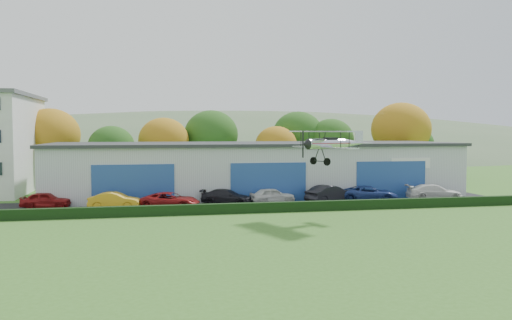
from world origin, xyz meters
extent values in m
plane|color=#396821|center=(0.00, 0.00, 0.00)|extent=(300.00, 300.00, 0.00)
cube|color=black|center=(3.00, 21.00, 0.03)|extent=(48.00, 9.00, 0.05)
cube|color=black|center=(3.00, 16.20, 0.40)|extent=(46.00, 0.60, 0.80)
cube|color=#B2B7BC|center=(5.00, 28.00, 2.50)|extent=(40.00, 12.00, 5.00)
cube|color=#2D3033|center=(5.00, 28.00, 5.15)|extent=(40.60, 12.60, 0.30)
cube|color=#254994|center=(-7.00, 21.95, 1.80)|extent=(7.00, 0.12, 3.60)
cube|color=#254994|center=(5.00, 21.95, 1.80)|extent=(7.00, 0.12, 3.60)
cube|color=#254994|center=(17.00, 21.95, 1.80)|extent=(7.00, 0.12, 3.60)
cylinder|color=#3D2614|center=(-17.00, 40.00, 1.57)|extent=(0.36, 0.36, 3.15)
ellipsoid|color=#9C7613|center=(-17.00, 40.00, 6.03)|extent=(6.84, 6.84, 6.16)
cylinder|color=#3D2614|center=(-10.00, 38.00, 1.22)|extent=(0.36, 0.36, 2.45)
ellipsoid|color=#1E4C14|center=(-10.00, 38.00, 4.69)|extent=(5.32, 5.32, 4.79)
cylinder|color=#3D2614|center=(-4.00, 40.00, 1.40)|extent=(0.36, 0.36, 2.80)
ellipsoid|color=#9C7613|center=(-4.00, 40.00, 5.36)|extent=(6.08, 6.08, 5.47)
cylinder|color=#3D2614|center=(2.00, 42.00, 1.57)|extent=(0.36, 0.36, 3.15)
ellipsoid|color=#1E4C14|center=(2.00, 42.00, 6.03)|extent=(6.84, 6.84, 6.16)
cylinder|color=#3D2614|center=(10.00, 40.00, 1.22)|extent=(0.36, 0.36, 2.45)
ellipsoid|color=#9C7613|center=(10.00, 40.00, 4.69)|extent=(5.32, 5.32, 4.79)
cylinder|color=#3D2614|center=(18.00, 42.00, 1.40)|extent=(0.36, 0.36, 2.80)
ellipsoid|color=#1E4C14|center=(18.00, 42.00, 5.36)|extent=(6.08, 6.08, 5.47)
cylinder|color=#3D2614|center=(26.00, 38.00, 1.75)|extent=(0.36, 0.36, 3.50)
ellipsoid|color=#9C7613|center=(26.00, 38.00, 6.70)|extent=(7.60, 7.60, 6.84)
cylinder|color=#3D2614|center=(30.00, 42.00, 1.22)|extent=(0.36, 0.36, 2.45)
ellipsoid|color=#1E4C14|center=(30.00, 42.00, 4.69)|extent=(5.32, 5.32, 4.79)
cylinder|color=#3D2614|center=(14.00, 44.00, 1.57)|extent=(0.36, 0.36, 3.15)
ellipsoid|color=#1E4C14|center=(14.00, 44.00, 6.03)|extent=(6.84, 6.84, 6.16)
ellipsoid|color=#4C6642|center=(20.00, 140.00, -15.40)|extent=(320.00, 196.00, 56.00)
ellipsoid|color=#4C6642|center=(90.00, 140.00, -9.90)|extent=(240.00, 126.00, 36.00)
imported|color=maroon|center=(-14.14, 21.63, 0.73)|extent=(4.09, 1.81, 1.37)
imported|color=gold|center=(-8.43, 20.02, 0.75)|extent=(4.44, 2.33, 1.39)
imported|color=maroon|center=(-3.93, 19.49, 0.72)|extent=(5.29, 3.52, 1.35)
imported|color=black|center=(1.02, 20.91, 0.71)|extent=(4.94, 3.54, 1.33)
imported|color=silver|center=(5.10, 20.89, 0.74)|extent=(4.26, 2.21, 1.38)
imported|color=black|center=(10.33, 20.37, 0.83)|extent=(5.02, 3.45, 1.57)
imported|color=navy|center=(14.13, 20.42, 0.76)|extent=(5.55, 3.73, 1.41)
imported|color=silver|center=(20.37, 19.95, 0.79)|extent=(5.39, 3.01, 1.48)
cylinder|color=silver|center=(6.87, 11.56, 5.58)|extent=(3.30, 1.88, 0.77)
cone|color=silver|center=(9.26, 12.48, 5.58)|extent=(2.03, 1.39, 0.77)
cone|color=black|center=(5.16, 10.90, 5.58)|extent=(0.67, 0.87, 0.77)
cube|color=#A10F19|center=(7.11, 11.65, 5.62)|extent=(3.62, 2.02, 0.05)
cube|color=black|center=(7.27, 11.72, 5.93)|extent=(1.14, 0.85, 0.21)
cube|color=silver|center=(6.71, 11.50, 5.32)|extent=(3.21, 6.11, 0.09)
cube|color=silver|center=(6.55, 11.44, 6.47)|extent=(3.41, 6.46, 0.09)
cylinder|color=black|center=(7.16, 9.30, 5.90)|extent=(0.07, 0.07, 1.11)
cylinder|color=black|center=(7.87, 9.57, 5.90)|extent=(0.07, 0.07, 1.11)
cylinder|color=black|center=(5.56, 13.43, 5.90)|extent=(0.07, 0.07, 1.11)
cylinder|color=black|center=(6.27, 13.71, 5.90)|extent=(0.07, 0.07, 1.11)
cylinder|color=black|center=(6.66, 11.16, 6.17)|extent=(0.11, 0.19, 0.64)
cylinder|color=black|center=(6.45, 11.72, 6.17)|extent=(0.11, 0.19, 0.64)
cylinder|color=black|center=(6.53, 11.04, 4.85)|extent=(0.27, 0.57, 1.04)
cylinder|color=black|center=(6.27, 11.72, 4.85)|extent=(0.27, 0.57, 1.04)
cylinder|color=black|center=(6.40, 11.38, 4.34)|extent=(0.64, 1.53, 0.06)
cylinder|color=black|center=(6.67, 10.66, 4.34)|extent=(0.55, 0.31, 0.55)
cylinder|color=black|center=(6.12, 12.09, 4.34)|extent=(0.55, 0.31, 0.55)
cylinder|color=black|center=(9.81, 12.70, 5.36)|extent=(0.31, 0.16, 0.36)
cube|color=silver|center=(9.81, 12.70, 5.62)|extent=(1.51, 2.34, 0.05)
cube|color=silver|center=(9.89, 12.73, 6.05)|extent=(0.73, 0.32, 0.94)
cube|color=black|center=(4.95, 10.82, 5.58)|extent=(0.08, 0.11, 1.87)
camera|label=1|loc=(-5.36, -24.26, 6.55)|focal=36.68mm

